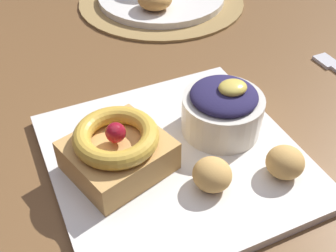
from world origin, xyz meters
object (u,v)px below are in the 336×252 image
(cake_slice, at_px, (117,149))
(front_plate, at_px, (175,158))
(berry_ramekin, at_px, (223,109))
(fritter_front, at_px, (212,174))
(fritter_middle, at_px, (285,162))

(cake_slice, bearing_deg, front_plate, -7.07)
(front_plate, distance_m, berry_ramekin, 0.08)
(front_plate, distance_m, fritter_front, 0.06)
(fritter_front, xyz_separation_m, fritter_middle, (0.08, -0.02, 0.00))
(front_plate, xyz_separation_m, fritter_front, (0.02, -0.06, 0.02))
(fritter_front, bearing_deg, front_plate, 105.08)
(berry_ramekin, bearing_deg, fritter_middle, -75.50)
(berry_ramekin, distance_m, fritter_middle, 0.10)
(berry_ramekin, xyz_separation_m, fritter_middle, (0.02, -0.09, -0.01))
(front_plate, bearing_deg, fritter_middle, -38.11)
(front_plate, height_order, cake_slice, cake_slice)
(cake_slice, bearing_deg, fritter_middle, -27.30)
(front_plate, relative_size, berry_ramekin, 2.85)
(cake_slice, xyz_separation_m, fritter_middle, (0.16, -0.08, -0.01))
(cake_slice, bearing_deg, berry_ramekin, 4.55)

